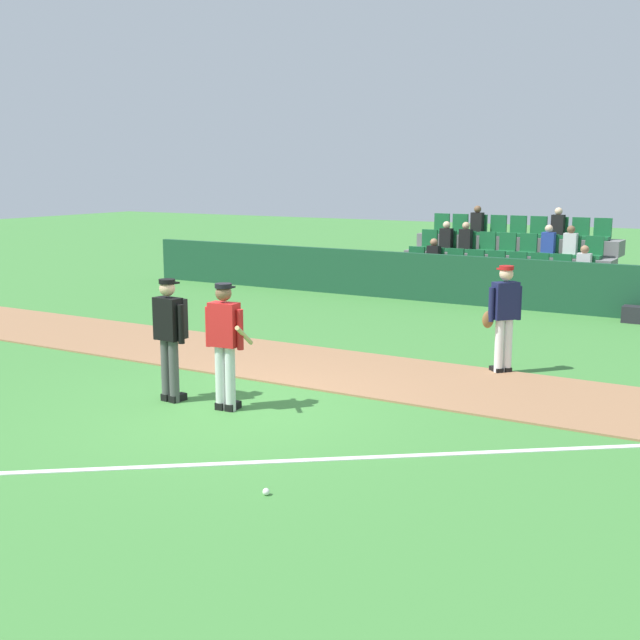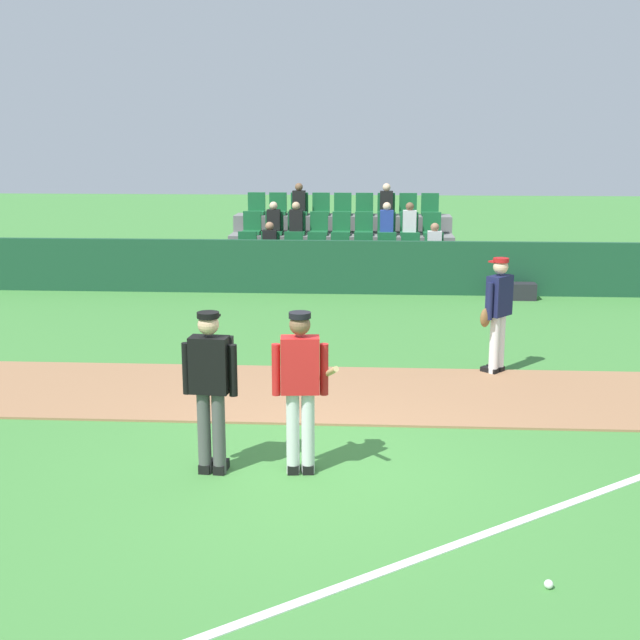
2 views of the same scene
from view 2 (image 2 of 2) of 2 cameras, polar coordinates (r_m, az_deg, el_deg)
The scene contains 10 objects.
ground_plane at distance 9.25m, azimuth -1.29°, elevation -10.02°, with size 80.00×80.00×0.00m, color #42843A.
infield_dirt_path at distance 11.73m, azimuth -0.22°, elevation -4.96°, with size 28.00×2.58×0.03m, color #9E704C.
foul_line_chalk at distance 9.05m, azimuth 18.10°, elevation -11.17°, with size 12.00×0.10×0.01m, color white.
dugout_fence at distance 18.83m, azimuth 1.24°, elevation 3.60°, with size 20.00×0.16×1.20m, color #19472D.
stadium_bleachers at distance 20.68m, azimuth 1.45°, elevation 4.51°, with size 5.55×2.95×2.30m.
batter_red_jersey at distance 8.81m, azimuth -1.31°, elevation -4.51°, with size 0.71×0.76×1.76m.
umpire_home_plate at distance 8.89m, azimuth -7.43°, elevation -4.24°, with size 0.59×0.33×1.76m.
runner_navy_jersey at distance 12.72m, azimuth 11.96°, elevation 0.57°, with size 0.54×0.52×1.76m.
baseball at distance 7.27m, azimuth 15.24°, elevation -16.90°, with size 0.07×0.07×0.07m, color white.
equipment_bag at distance 18.71m, azimuth 13.05°, elevation 1.91°, with size 0.90×0.36×0.36m, color #232328.
Camera 2 is at (0.72, -8.51, 3.57)m, focal length 47.20 mm.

